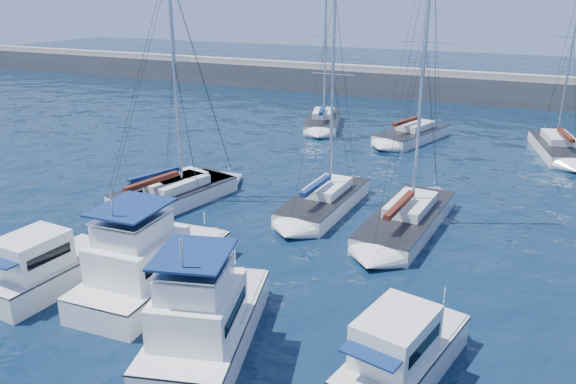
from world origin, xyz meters
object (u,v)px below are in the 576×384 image
at_px(motor_yacht_port_outer, 46,270).
at_px(sailboat_mid_b, 172,197).
at_px(sailboat_back_c, 558,148).
at_px(sailboat_back_a, 323,122).
at_px(sailboat_mid_a, 174,192).
at_px(motor_yacht_port_inner, 149,266).
at_px(sailboat_back_b, 412,134).
at_px(motor_yacht_stbd_inner, 205,321).
at_px(motor_yacht_stbd_outer, 401,356).
at_px(sailboat_mid_d, 407,220).
at_px(sailboat_mid_c, 325,201).

xyz_separation_m(motor_yacht_port_outer, sailboat_mid_b, (-1.20, 11.03, -0.43)).
distance_m(motor_yacht_port_outer, sailboat_back_c, 39.58).
bearing_deg(sailboat_back_a, sailboat_mid_a, -109.90).
bearing_deg(sailboat_back_c, sailboat_back_a, 164.10).
relative_size(motor_yacht_port_inner, sailboat_back_c, 0.58).
bearing_deg(sailboat_back_a, sailboat_back_b, -26.79).
xyz_separation_m(motor_yacht_port_outer, sailboat_back_b, (8.68, 33.21, -0.39)).
bearing_deg(sailboat_back_c, sailboat_back_b, 169.83).
bearing_deg(sailboat_back_c, motor_yacht_stbd_inner, -121.95).
bearing_deg(sailboat_back_c, motor_yacht_stbd_outer, -111.25).
xyz_separation_m(sailboat_mid_a, sailboat_back_c, (22.24, 21.96, -0.00)).
distance_m(sailboat_mid_d, sailboat_back_b, 20.16).
xyz_separation_m(motor_yacht_stbd_inner, sailboat_mid_d, (4.14, 14.27, -0.61)).
bearing_deg(motor_yacht_port_inner, motor_yacht_stbd_outer, -10.41).
height_order(motor_yacht_port_inner, sailboat_mid_a, sailboat_mid_a).
xyz_separation_m(sailboat_mid_b, sailboat_mid_d, (14.14, 2.48, 0.01)).
relative_size(motor_yacht_stbd_inner, sailboat_mid_b, 0.57).
distance_m(motor_yacht_stbd_inner, sailboat_mid_c, 15.14).
distance_m(sailboat_mid_b, sailboat_mid_c, 9.48).
bearing_deg(sailboat_back_c, motor_yacht_port_outer, -134.48).
distance_m(motor_yacht_stbd_inner, sailboat_mid_d, 14.87).
xyz_separation_m(motor_yacht_port_inner, motor_yacht_stbd_inner, (4.64, -2.68, -0.00)).
distance_m(sailboat_mid_c, sailboat_back_a, 22.07).
relative_size(motor_yacht_port_inner, sailboat_mid_d, 0.53).
relative_size(sailboat_mid_b, sailboat_back_b, 0.81).
height_order(sailboat_mid_b, sailboat_back_b, sailboat_back_b).
xyz_separation_m(motor_yacht_port_inner, sailboat_mid_a, (-5.89, 9.97, -0.62)).
bearing_deg(motor_yacht_port_inner, sailboat_mid_c, 70.76).
relative_size(motor_yacht_port_inner, motor_yacht_stbd_outer, 1.28).
xyz_separation_m(motor_yacht_port_inner, sailboat_back_a, (-4.66, 32.90, -0.62)).
bearing_deg(sailboat_mid_b, sailboat_mid_c, 31.98).
height_order(sailboat_mid_a, sailboat_back_c, sailboat_back_c).
relative_size(motor_yacht_stbd_inner, sailboat_mid_a, 0.58).
xyz_separation_m(sailboat_back_a, sailboat_back_b, (9.17, -1.61, 0.04)).
relative_size(sailboat_mid_a, sailboat_back_a, 1.02).
distance_m(motor_yacht_stbd_inner, sailboat_back_c, 36.55).
xyz_separation_m(motor_yacht_port_inner, motor_yacht_stbd_outer, (11.67, -1.44, -0.19)).
xyz_separation_m(sailboat_back_a, sailboat_back_c, (21.01, -0.97, 0.01)).
distance_m(sailboat_mid_c, sailboat_mid_d, 5.32).
distance_m(sailboat_mid_b, sailboat_mid_d, 14.36).
height_order(motor_yacht_stbd_outer, sailboat_mid_d, sailboat_mid_d).
relative_size(motor_yacht_port_outer, sailboat_back_c, 0.41).
distance_m(motor_yacht_stbd_inner, sailboat_back_a, 36.79).
bearing_deg(sailboat_mid_c, motor_yacht_stbd_outer, -57.84).
bearing_deg(motor_yacht_stbd_inner, sailboat_mid_c, 78.72).
bearing_deg(sailboat_back_a, sailboat_mid_b, -108.54).
distance_m(sailboat_mid_d, sailboat_back_a, 25.19).
bearing_deg(motor_yacht_port_outer, sailboat_mid_a, 102.13).
bearing_deg(motor_yacht_port_outer, sailboat_back_b, 79.25).
distance_m(motor_yacht_stbd_outer, sailboat_back_a, 38.03).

